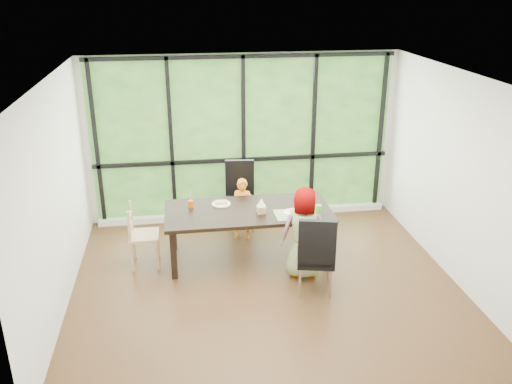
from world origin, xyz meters
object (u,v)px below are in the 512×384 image
orange_cup (191,204)px  green_cup (318,210)px  plate_far (221,204)px  tissue_box (261,209)px  plate_near (293,213)px  child_toddler (242,209)px  chair_interior_leather (316,253)px  chair_end_beech (144,235)px  chair_window_leather (240,196)px  child_older (305,233)px  dining_table (248,234)px

orange_cup → green_cup: green_cup is taller
plate_far → tissue_box: 0.64m
plate_near → green_cup: bearing=-15.1°
child_toddler → plate_near: size_ratio=3.61×
tissue_box → chair_interior_leather: bearing=-57.1°
child_toddler → green_cup: (0.93, -0.93, 0.34)m
chair_end_beech → plate_near: 2.08m
chair_window_leather → plate_near: size_ratio=4.03×
child_older → orange_cup: bearing=-19.4°
chair_end_beech → tissue_box: (1.61, -0.14, 0.35)m
dining_table → child_toddler: size_ratio=2.38×
child_toddler → plate_near: child_toddler is taller
child_older → plate_far: size_ratio=4.69×
child_toddler → green_cup: size_ratio=7.04×
green_cup → tissue_box: bearing=167.7°
dining_table → chair_interior_leather: (0.73, -1.00, 0.17)m
child_toddler → plate_far: size_ratio=3.61×
orange_cup → dining_table: bearing=-14.0°
orange_cup → plate_near: bearing=-16.3°
orange_cup → tissue_box: size_ratio=0.88×
chair_interior_leather → tissue_box: bearing=-44.4°
chair_interior_leather → tissue_box: (-0.56, 0.86, 0.26)m
chair_window_leather → chair_end_beech: bearing=-140.1°
dining_table → orange_cup: size_ratio=21.85×
child_toddler → plate_far: (-0.35, -0.39, 0.27)m
plate_far → plate_near: bearing=-25.3°
chair_end_beech → plate_near: bearing=-95.6°
chair_end_beech → plate_far: bearing=-77.6°
chair_interior_leather → child_older: bearing=-70.6°
dining_table → child_older: size_ratio=1.83×
plate_far → plate_near: same height
chair_interior_leather → plate_far: bearing=-36.2°
plate_far → tissue_box: tissue_box is taller
dining_table → orange_cup: (-0.78, 0.20, 0.43)m
dining_table → plate_far: bearing=145.5°
chair_interior_leather → green_cup: bearing=-93.5°
chair_window_leather → child_older: 1.74m
chair_interior_leather → chair_end_beech: chair_interior_leather is taller
chair_interior_leather → plate_far: size_ratio=4.03×
green_cup → tissue_box: green_cup is taller
child_older → orange_cup: size_ratio=11.91×
child_toddler → orange_cup: size_ratio=9.17×
child_toddler → orange_cup: child_toddler is taller
chair_window_leather → plate_near: bearing=-58.8°
plate_far → green_cup: green_cup is taller
chair_window_leather → tissue_box: size_ratio=9.05×
plate_near → orange_cup: bearing=163.7°
plate_far → tissue_box: size_ratio=2.25×
chair_interior_leather → child_older: (-0.05, 0.40, 0.09)m
child_older → plate_near: child_older is taller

